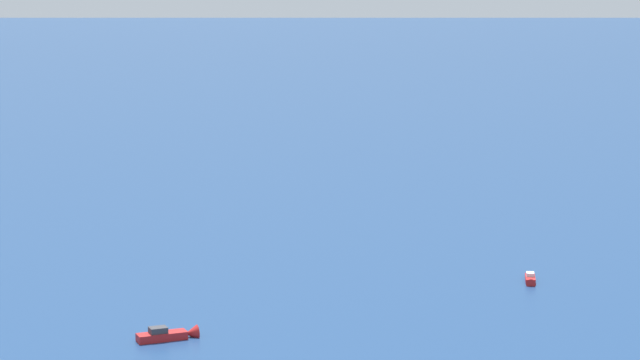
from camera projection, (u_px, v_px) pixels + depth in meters
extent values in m
cube|color=#B21E1E|center=(162.00, 336.00, 146.60)|extent=(4.34, 5.74, 0.89)
cone|color=#B21E1E|center=(191.00, 333.00, 147.91)|extent=(2.26, 2.13, 1.79)
cube|color=#38383D|center=(158.00, 330.00, 146.31)|extent=(2.22, 2.41, 0.67)
cube|color=#B21E1E|center=(530.00, 279.00, 173.84)|extent=(3.11, 4.10, 0.64)
cone|color=#B21E1E|center=(531.00, 283.00, 171.45)|extent=(1.62, 1.53, 1.28)
cube|color=silver|center=(530.00, 274.00, 174.05)|extent=(1.59, 1.72, 0.48)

